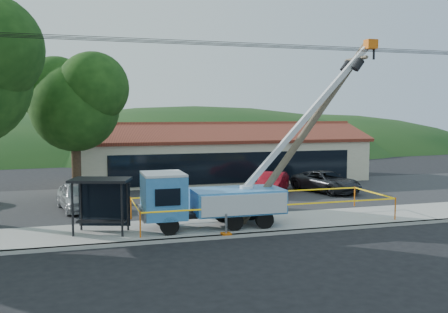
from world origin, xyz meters
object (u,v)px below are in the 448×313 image
at_px(utility_truck, 211,196).
at_px(car_dark, 326,193).
at_px(car_red, 272,195).
at_px(leaning_pole, 312,123).
at_px(car_silver, 78,212).
at_px(bus_shelter, 102,193).

relative_size(utility_truck, car_dark, 2.28).
xyz_separation_m(utility_truck, car_red, (6.34, 8.26, -1.58)).
distance_m(leaning_pole, car_dark, 10.34).
xyz_separation_m(leaning_pole, car_silver, (-10.99, 5.91, -4.86)).
height_order(leaning_pole, car_dark, leaning_pole).
bearing_deg(car_dark, car_silver, 168.29).
height_order(leaning_pole, car_red, leaning_pole).
bearing_deg(car_red, bus_shelter, -111.24).
bearing_deg(leaning_pole, car_silver, 151.71).
height_order(car_silver, car_red, car_silver).
bearing_deg(leaning_pole, car_red, 81.42).
height_order(bus_shelter, car_dark, bus_shelter).
relative_size(leaning_pole, car_red, 2.05).
xyz_separation_m(utility_truck, car_silver, (-5.85, 6.18, -1.58)).
distance_m(leaning_pole, bus_shelter, 10.41).
bearing_deg(leaning_pole, car_dark, 57.30).
distance_m(utility_truck, leaning_pole, 6.10).
bearing_deg(utility_truck, car_silver, 133.44).
distance_m(leaning_pole, car_red, 9.43).
bearing_deg(car_silver, leaning_pole, -38.89).
xyz_separation_m(leaning_pole, car_red, (1.21, 7.99, -4.86)).
relative_size(car_silver, car_dark, 0.88).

